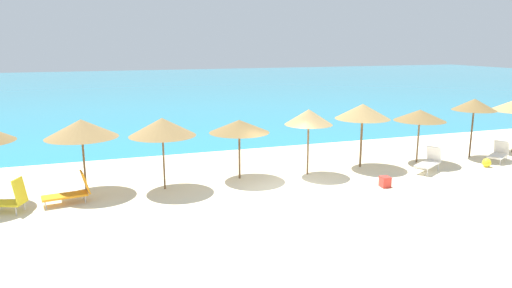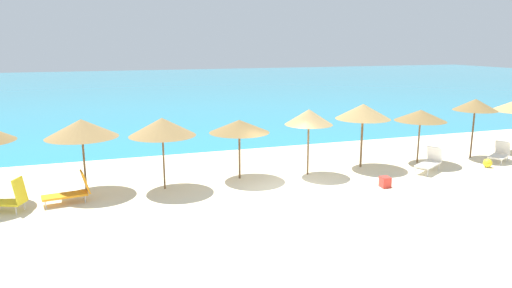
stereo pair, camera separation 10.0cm
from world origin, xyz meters
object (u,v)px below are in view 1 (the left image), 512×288
Objects in this scene: beach_umbrella_2 at (81,129)px; lounge_chair_4 at (10,199)px; beach_umbrella_8 at (474,105)px; lounge_chair_2 at (71,192)px; beach_umbrella_5 at (309,117)px; beach_umbrella_7 at (420,115)px; beach_umbrella_4 at (239,126)px; lounge_chair_0 at (429,161)px; beach_ball at (487,163)px; beach_umbrella_6 at (363,111)px; beach_umbrella_3 at (162,127)px; lounge_chair_3 at (499,153)px; cooler_box at (385,182)px.

beach_umbrella_2 is 3.41m from lounge_chair_4.
lounge_chair_2 is at bearing -177.49° from beach_umbrella_8.
beach_umbrella_7 is at bearing 1.66° from beach_umbrella_5.
beach_umbrella_7 reaches higher than beach_umbrella_4.
beach_umbrella_5 reaches higher than beach_umbrella_2.
beach_umbrella_4 is at bearing -1.60° from beach_umbrella_2.
lounge_chair_0 is 4.20× the size of beach_ball.
beach_umbrella_6 is at bearing 26.07° from lounge_chair_0.
beach_umbrella_6 is at bearing -62.19° from lounge_chair_4.
lounge_chair_2 is 4.23× the size of beach_ball.
lounge_chair_0 is 3.00m from beach_ball.
beach_umbrella_3 reaches higher than lounge_chair_0.
lounge_chair_2 reaches higher than lounge_chair_3.
beach_umbrella_7 is at bearing -1.26° from beach_umbrella_4.
beach_umbrella_5 is at bearing -178.94° from beach_umbrella_8.
beach_umbrella_2 is 1.89× the size of lounge_chair_3.
beach_umbrella_6 reaches higher than lounge_chair_2.
beach_umbrella_7 is 2.38m from lounge_chair_0.
beach_umbrella_8 is (17.86, -0.36, 0.16)m from beach_umbrella_2.
beach_umbrella_4 is 0.85× the size of beach_umbrella_8.
beach_umbrella_5 is 1.69× the size of lounge_chair_2.
beach_umbrella_7 is at bearing 1.14° from beach_umbrella_3.
beach_umbrella_5 is 1.91× the size of lounge_chair_3.
lounge_chair_3 is at bearing -67.50° from lounge_chair_4.
lounge_chair_3 is 1.46m from beach_ball.
beach_umbrella_6 is at bearing 160.52° from beach_ball.
beach_umbrella_7 is 3.65m from beach_ball.
beach_umbrella_8 is at bearing -0.94° from beach_umbrella_4.
beach_umbrella_3 is 8.92m from beach_umbrella_6.
lounge_chair_0 is at bearing -34.15° from beach_umbrella_6.
beach_umbrella_5 is at bearing -95.24° from lounge_chair_2.
lounge_chair_2 is (-3.34, -0.57, -2.01)m from beach_umbrella_3.
beach_ball is (19.55, -0.59, -0.28)m from lounge_chair_4.
lounge_chair_3 is at bearing -6.04° from beach_umbrella_4.
beach_umbrella_3 is at bearing -11.68° from beach_umbrella_2.
beach_ball is (-1.31, -0.61, -0.21)m from lounge_chair_3.
beach_umbrella_5 is 4.07m from cooler_box.
beach_umbrella_6 is 6.08m from beach_umbrella_8.
beach_umbrella_7 reaches higher than lounge_chair_2.
lounge_chair_0 is 3.94× the size of cooler_box.
lounge_chair_0 is (8.19, -1.67, -1.76)m from beach_umbrella_4.
lounge_chair_4 reaches higher than lounge_chair_0.
beach_umbrella_5 reaches higher than beach_umbrella_3.
lounge_chair_3 is 20.85m from lounge_chair_4.
beach_umbrella_7 is (2.95, -0.18, -0.30)m from beach_umbrella_6.
beach_ball is (8.23, -1.57, -2.29)m from beach_umbrella_5.
beach_umbrella_2 is at bearing 52.86° from lounge_chair_0.
beach_umbrella_6 is 12.47m from lounge_chair_2.
lounge_chair_3 is at bearing 12.76° from cooler_box.
lounge_chair_0 is (11.35, -1.24, -1.99)m from beach_umbrella_3.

